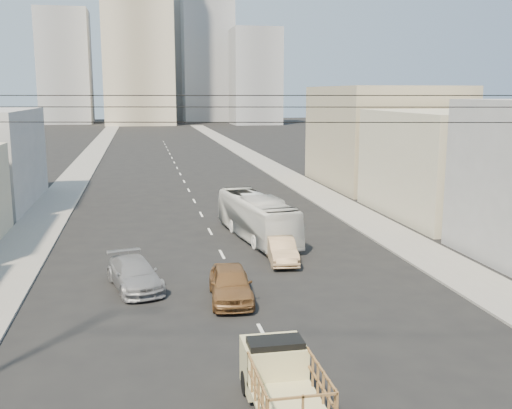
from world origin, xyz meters
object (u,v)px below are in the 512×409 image
object	(u,v)px
flatbed_pickup	(282,377)
sedan_grey	(134,274)
city_bus	(257,217)
sedan_brown	(231,284)
sedan_tan	(281,250)

from	to	relation	value
flatbed_pickup	sedan_grey	size ratio (longest dim) A/B	0.89
flatbed_pickup	city_bus	bearing A→B (deg)	80.88
city_bus	sedan_grey	world-z (taller)	city_bus
city_bus	sedan_grey	size ratio (longest dim) A/B	2.05
sedan_brown	flatbed_pickup	bearing A→B (deg)	-85.77
flatbed_pickup	sedan_brown	distance (m)	9.91
city_bus	sedan_brown	distance (m)	12.01
city_bus	sedan_grey	distance (m)	11.85
sedan_tan	sedan_grey	xyz separation A→B (m)	(-8.07, -3.10, 0.03)
sedan_brown	sedan_tan	xyz separation A→B (m)	(3.74, 5.69, -0.10)
sedan_brown	sedan_grey	xyz separation A→B (m)	(-4.33, 2.58, -0.07)
sedan_tan	sedan_brown	bearing A→B (deg)	-118.34
city_bus	sedan_tan	world-z (taller)	city_bus
city_bus	flatbed_pickup	bearing A→B (deg)	-107.46
sedan_brown	sedan_tan	world-z (taller)	sedan_brown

